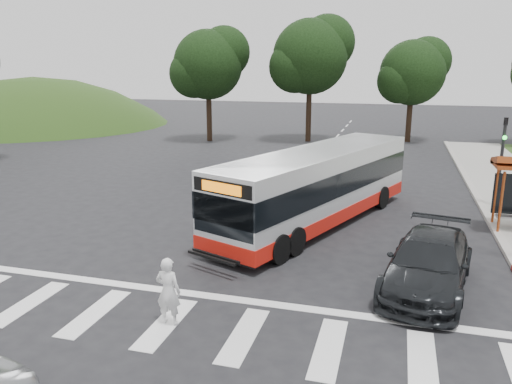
% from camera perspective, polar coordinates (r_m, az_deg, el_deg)
% --- Properties ---
extents(ground, '(140.00, 140.00, 0.00)m').
position_cam_1_polar(ground, '(17.06, -2.86, -6.91)').
color(ground, black).
rests_on(ground, ground).
extents(curb_east, '(0.30, 40.00, 0.15)m').
position_cam_1_polar(curb_east, '(24.14, 24.48, -1.63)').
color(curb_east, '#9E9991').
rests_on(curb_east, ground).
extents(hillside_nw, '(44.00, 44.00, 10.00)m').
position_cam_1_polar(hillside_nw, '(58.72, -23.70, 7.08)').
color(hillside_nw, '#213A12').
rests_on(hillside_nw, ground).
extents(crosswalk_ladder, '(18.00, 2.60, 0.01)m').
position_cam_1_polar(crosswalk_ladder, '(12.86, -10.24, -14.56)').
color(crosswalk_ladder, silver).
rests_on(crosswalk_ladder, ground).
extents(traffic_signal_ne_short, '(0.18, 0.37, 4.00)m').
position_cam_1_polar(traffic_signal_ne_short, '(24.23, 26.31, 4.07)').
color(traffic_signal_ne_short, black).
rests_on(traffic_signal_ne_short, ground).
extents(tree_north_a, '(6.60, 6.15, 10.17)m').
position_cam_1_polar(tree_north_a, '(41.72, 6.34, 15.26)').
color(tree_north_a, black).
rests_on(tree_north_a, ground).
extents(tree_north_b, '(5.72, 5.33, 8.43)m').
position_cam_1_polar(tree_north_b, '(43.12, 17.56, 12.99)').
color(tree_north_b, black).
rests_on(tree_north_b, ground).
extents(tree_north_c, '(6.16, 5.74, 9.30)m').
position_cam_1_polar(tree_north_c, '(41.91, -5.38, 14.42)').
color(tree_north_c, black).
rests_on(tree_north_c, ground).
extents(transit_bus, '(6.44, 11.57, 2.96)m').
position_cam_1_polar(transit_bus, '(19.79, 7.04, 0.49)').
color(transit_bus, silver).
rests_on(transit_bus, ground).
extents(pedestrian, '(0.64, 0.43, 1.73)m').
position_cam_1_polar(pedestrian, '(12.46, -9.99, -11.11)').
color(pedestrian, silver).
rests_on(pedestrian, ground).
extents(dark_sedan, '(3.02, 5.53, 1.52)m').
position_cam_1_polar(dark_sedan, '(14.97, 19.10, -7.69)').
color(dark_sedan, black).
rests_on(dark_sedan, ground).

